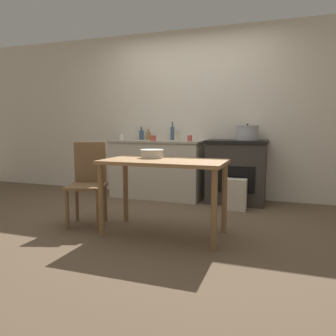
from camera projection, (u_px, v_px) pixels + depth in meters
name	position (u px, v px, depth m)	size (l,w,h in m)	color
ground_plane	(155.00, 222.00, 3.77)	(14.00, 14.00, 0.00)	brown
wall_back	(192.00, 114.00, 5.09)	(8.00, 0.07, 2.55)	beige
counter_cabinet	(158.00, 169.00, 5.04)	(1.40, 0.62, 0.88)	beige
stove	(236.00, 171.00, 4.67)	(0.84, 0.58, 0.90)	#38332D
work_table	(164.00, 171.00, 3.26)	(1.22, 0.63, 0.76)	#997047
chair	(88.00, 181.00, 3.64)	(0.50, 0.50, 0.92)	brown
flour_sack	(236.00, 195.00, 4.27)	(0.26, 0.18, 0.41)	beige
stock_pot	(247.00, 133.00, 4.59)	(0.32, 0.32, 0.23)	#A8A8AD
mixing_bowl_large	(152.00, 153.00, 3.45)	(0.25, 0.25, 0.09)	silver
bottle_far_left	(141.00, 135.00, 5.29)	(0.07, 0.07, 0.20)	#3D5675
bottle_left	(148.00, 136.00, 5.14)	(0.07, 0.07, 0.17)	olive
bottle_mid_left	(172.00, 133.00, 5.09)	(0.06, 0.06, 0.28)	#3D5675
cup_center_left	(153.00, 138.00, 4.84)	(0.08, 0.08, 0.08)	#B74C42
cup_center	(177.00, 138.00, 4.70)	(0.07, 0.07, 0.10)	beige
cup_center_right	(121.00, 137.00, 5.05)	(0.07, 0.07, 0.09)	silver
cup_mid_right	(190.00, 138.00, 4.70)	(0.07, 0.07, 0.08)	#B74C42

